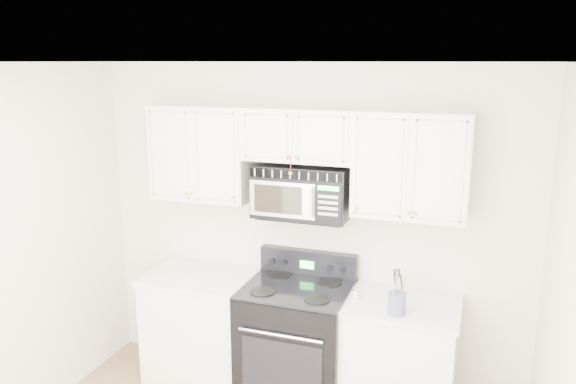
% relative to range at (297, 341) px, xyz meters
% --- Properties ---
extents(room, '(3.51, 3.51, 2.61)m').
position_rel_range_xyz_m(room, '(-0.03, -1.41, 0.82)').
color(room, '#8A634D').
rests_on(room, ground).
extents(base_cabinet_left, '(0.86, 0.65, 0.92)m').
position_rel_range_xyz_m(base_cabinet_left, '(-0.83, 0.02, -0.06)').
color(base_cabinet_left, silver).
rests_on(base_cabinet_left, ground).
extents(base_cabinet_right, '(0.86, 0.65, 0.92)m').
position_rel_range_xyz_m(base_cabinet_right, '(0.77, 0.02, -0.06)').
color(base_cabinet_right, silver).
rests_on(base_cabinet_right, ground).
extents(range, '(0.80, 0.73, 1.13)m').
position_rel_range_xyz_m(range, '(0.00, 0.00, 0.00)').
color(range, black).
rests_on(range, ground).
extents(upper_cabinets, '(2.44, 0.37, 0.75)m').
position_rel_range_xyz_m(upper_cabinets, '(-0.03, 0.17, 1.45)').
color(upper_cabinets, silver).
rests_on(upper_cabinets, ground).
extents(microwave, '(0.72, 0.41, 0.40)m').
position_rel_range_xyz_m(microwave, '(-0.01, 0.15, 1.17)').
color(microwave, black).
rests_on(microwave, ground).
extents(utensil_crock, '(0.12, 0.12, 0.33)m').
position_rel_range_xyz_m(utensil_crock, '(0.78, -0.18, 0.52)').
color(utensil_crock, '#3E4E6F').
rests_on(utensil_crock, base_cabinet_right).
extents(shaker_salt, '(0.04, 0.04, 0.09)m').
position_rel_range_xyz_m(shaker_salt, '(0.46, -0.06, 0.48)').
color(shaker_salt, silver).
rests_on(shaker_salt, base_cabinet_right).
extents(shaker_pepper, '(0.04, 0.04, 0.09)m').
position_rel_range_xyz_m(shaker_pepper, '(0.47, -0.05, 0.48)').
color(shaker_pepper, silver).
rests_on(shaker_pepper, base_cabinet_right).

